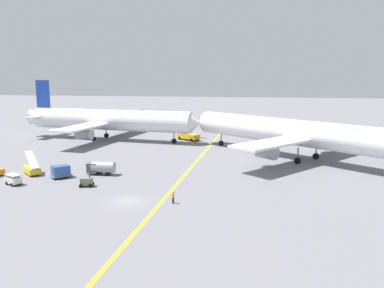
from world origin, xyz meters
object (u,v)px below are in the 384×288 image
gse_fuel_bowser_stubby (101,167)px  jet_bridge (131,116)px  airliner_being_pushed (295,133)px  gse_container_dolly_flat (61,171)px  gse_gpu_cart_small (87,182)px  gse_stair_truck_yellow (32,169)px  pushback_tug (188,136)px  gse_baggage_cart_trailing (13,180)px  airliner_at_gate_left (109,120)px  ground_crew_wing_walker_right (173,197)px

gse_fuel_bowser_stubby → jet_bridge: jet_bridge is taller
airliner_being_pushed → gse_container_dolly_flat: 47.13m
gse_gpu_cart_small → gse_stair_truck_yellow: 14.26m
pushback_tug → gse_stair_truck_yellow: gse_stair_truck_yellow is taller
pushback_tug → jet_bridge: 28.78m
gse_baggage_cart_trailing → gse_gpu_cart_small: bearing=5.5°
gse_baggage_cart_trailing → jet_bridge: (-3.35, 66.89, 3.69)m
airliner_being_pushed → gse_stair_truck_yellow: 52.14m
airliner_being_pushed → pushback_tug: (-26.92, 20.85, -4.38)m
pushback_tug → gse_baggage_cart_trailing: size_ratio=2.81×
airliner_at_gate_left → gse_fuel_bowser_stubby: 39.56m
airliner_being_pushed → gse_baggage_cart_trailing: 54.43m
pushback_tug → ground_crew_wing_walker_right: pushback_tug is taller
airliner_at_gate_left → ground_crew_wing_walker_right: size_ratio=31.45×
pushback_tug → gse_fuel_bowser_stubby: (-8.00, -40.65, 0.07)m
airliner_at_gate_left → gse_gpu_cart_small: bearing=-71.9°
gse_fuel_bowser_stubby → gse_baggage_cart_trailing: 14.19m
airliner_being_pushed → ground_crew_wing_walker_right: airliner_being_pushed is taller
gse_gpu_cart_small → gse_fuel_bowser_stubby: size_ratio=0.48×
airliner_being_pushed → gse_baggage_cart_trailing: airliner_being_pushed is taller
gse_gpu_cart_small → gse_baggage_cart_trailing: 12.15m
gse_gpu_cart_small → gse_container_dolly_flat: 8.03m
pushback_tug → gse_gpu_cart_small: 48.70m
gse_stair_truck_yellow → gse_baggage_cart_trailing: size_ratio=1.49×
airliner_at_gate_left → jet_bridge: 21.36m
airliner_being_pushed → pushback_tug: bearing=142.2°
airliner_at_gate_left → airliner_being_pushed: bearing=-19.4°
airliner_being_pushed → jet_bridge: (-49.49, 38.41, -1.10)m
airliner_at_gate_left → airliner_being_pushed: size_ratio=1.07×
airliner_at_gate_left → ground_crew_wing_walker_right: airliner_at_gate_left is taller
gse_stair_truck_yellow → jet_bridge: (-2.32, 60.15, 3.52)m
gse_fuel_bowser_stubby → pushback_tug: bearing=78.9°
airliner_being_pushed → gse_stair_truck_yellow: airliner_being_pushed is taller
airliner_being_pushed → gse_gpu_cart_small: airliner_being_pushed is taller
gse_container_dolly_flat → jet_bridge: size_ratio=0.19×
gse_gpu_cart_small → airliner_at_gate_left: bearing=108.1°
airliner_being_pushed → gse_gpu_cart_small: 43.92m
gse_fuel_bowser_stubby → gse_baggage_cart_trailing: gse_fuel_bowser_stubby is taller
airliner_at_gate_left → gse_fuel_bowser_stubby: bearing=-69.7°
gse_gpu_cart_small → jet_bridge: size_ratio=0.12×
pushback_tug → gse_fuel_bowser_stubby: 41.44m
gse_stair_truck_yellow → gse_baggage_cart_trailing: 6.82m
gse_stair_truck_yellow → jet_bridge: bearing=92.2°
gse_container_dolly_flat → pushback_tug: bearing=72.4°
gse_stair_truck_yellow → pushback_tug: bearing=64.6°
gse_baggage_cart_trailing → gse_container_dolly_flat: (5.29, 5.41, 0.31)m
airliner_at_gate_left → jet_bridge: bearing=92.5°
gse_fuel_bowser_stubby → ground_crew_wing_walker_right: size_ratio=2.96×
airliner_being_pushed → gse_container_dolly_flat: airliner_being_pushed is taller
airliner_being_pushed → gse_stair_truck_yellow: (-47.17, -21.74, -4.62)m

